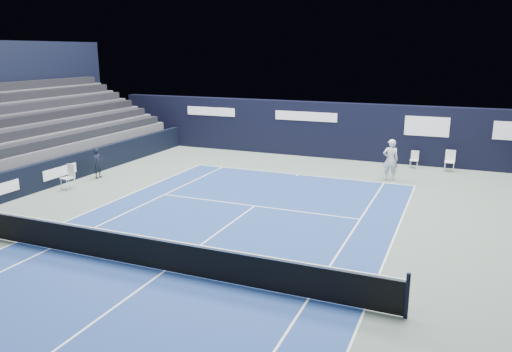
{
  "coord_description": "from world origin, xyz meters",
  "views": [
    {
      "loc": [
        7.19,
        -10.71,
        5.9
      ],
      "look_at": [
        0.18,
        6.1,
        1.3
      ],
      "focal_mm": 35.0,
      "sensor_mm": 36.0,
      "label": 1
    }
  ],
  "objects_px": {
    "line_judge_chair": "(69,175)",
    "folding_chair_back_b": "(450,159)",
    "tennis_net": "(164,254)",
    "folding_chair_back_a": "(415,156)",
    "tennis_player": "(390,160)"
  },
  "relations": [
    {
      "from": "folding_chair_back_a",
      "to": "line_judge_chair",
      "type": "distance_m",
      "value": 16.84
    },
    {
      "from": "folding_chair_back_a",
      "to": "line_judge_chair",
      "type": "relative_size",
      "value": 0.82
    },
    {
      "from": "line_judge_chair",
      "to": "folding_chair_back_b",
      "type": "bearing_deg",
      "value": 44.51
    },
    {
      "from": "folding_chair_back_a",
      "to": "tennis_player",
      "type": "relative_size",
      "value": 0.46
    },
    {
      "from": "tennis_player",
      "to": "folding_chair_back_a",
      "type": "bearing_deg",
      "value": 75.12
    },
    {
      "from": "folding_chair_back_a",
      "to": "tennis_net",
      "type": "height_order",
      "value": "tennis_net"
    },
    {
      "from": "folding_chair_back_b",
      "to": "tennis_net",
      "type": "bearing_deg",
      "value": -112.18
    },
    {
      "from": "line_judge_chair",
      "to": "tennis_player",
      "type": "height_order",
      "value": "tennis_player"
    },
    {
      "from": "folding_chair_back_a",
      "to": "tennis_player",
      "type": "xyz_separation_m",
      "value": [
        -0.82,
        -3.08,
        0.38
      ]
    },
    {
      "from": "folding_chair_back_b",
      "to": "tennis_net",
      "type": "distance_m",
      "value": 16.92
    },
    {
      "from": "folding_chair_back_a",
      "to": "line_judge_chair",
      "type": "height_order",
      "value": "line_judge_chair"
    },
    {
      "from": "folding_chair_back_a",
      "to": "tennis_player",
      "type": "bearing_deg",
      "value": -102.12
    },
    {
      "from": "line_judge_chair",
      "to": "tennis_net",
      "type": "bearing_deg",
      "value": -22.06
    },
    {
      "from": "tennis_net",
      "to": "tennis_player",
      "type": "bearing_deg",
      "value": 71.31
    },
    {
      "from": "tennis_net",
      "to": "folding_chair_back_b",
      "type": "bearing_deg",
      "value": 66.4
    }
  ]
}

